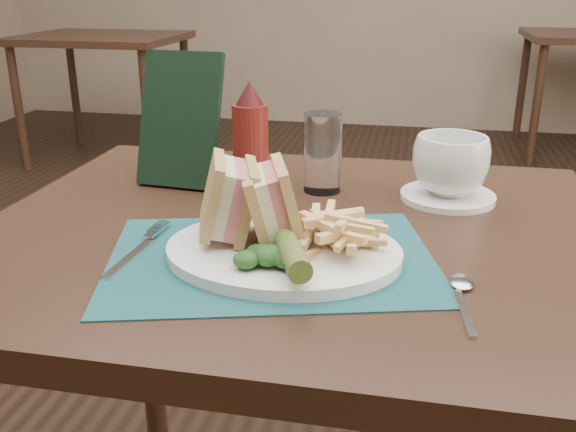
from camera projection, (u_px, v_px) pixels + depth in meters
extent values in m
plane|color=black|center=(330.00, 426.00, 1.65)|extent=(7.00, 7.00, 0.00)
plane|color=gray|center=(394.00, 126.00, 4.85)|extent=(6.00, 0.00, 6.00)
cube|color=#164548|center=(271.00, 258.00, 0.81)|extent=(0.47, 0.39, 0.00)
cylinder|color=#486024|center=(291.00, 252.00, 0.74)|extent=(0.07, 0.12, 0.03)
cylinder|color=white|center=(448.00, 196.00, 1.03)|extent=(0.18, 0.18, 0.01)
imported|color=white|center=(450.00, 165.00, 1.01)|extent=(0.16, 0.16, 0.09)
cylinder|color=white|center=(323.00, 153.00, 1.05)|extent=(0.08, 0.08, 0.13)
cube|color=black|center=(180.00, 120.00, 1.07)|extent=(0.14, 0.10, 0.22)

